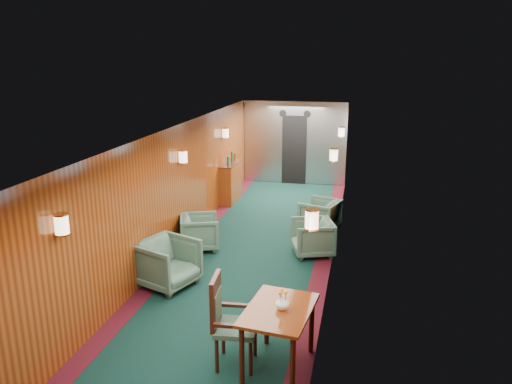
# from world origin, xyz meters

# --- Properties ---
(room) EXTENTS (12.00, 12.10, 2.40)m
(room) POSITION_xyz_m (0.00, 0.00, 1.63)
(room) COLOR black
(room) RESTS_ON ground
(bulkhead) EXTENTS (2.98, 0.17, 2.39)m
(bulkhead) POSITION_xyz_m (0.00, 5.91, 1.18)
(bulkhead) COLOR #B4B6BB
(bulkhead) RESTS_ON ground
(windows_right) EXTENTS (0.02, 8.60, 0.80)m
(windows_right) POSITION_xyz_m (1.49, 0.25, 1.45)
(windows_right) COLOR silver
(windows_right) RESTS_ON ground
(wall_sconces) EXTENTS (2.97, 7.97, 0.25)m
(wall_sconces) POSITION_xyz_m (0.00, 0.57, 1.79)
(wall_sconces) COLOR #FFE6C6
(wall_sconces) RESTS_ON ground
(dining_table) EXTENTS (0.87, 1.15, 0.80)m
(dining_table) POSITION_xyz_m (1.09, -3.10, 0.67)
(dining_table) COLOR maroon
(dining_table) RESTS_ON ground
(side_chair) EXTENTS (0.56, 0.58, 1.16)m
(side_chair) POSITION_xyz_m (0.46, -3.14, 0.63)
(side_chair) COLOR #1A3D2F
(side_chair) RESTS_ON ground
(credenza) EXTENTS (0.35, 1.13, 1.29)m
(credenza) POSITION_xyz_m (-1.34, 3.70, 0.51)
(credenza) COLOR maroon
(credenza) RESTS_ON ground
(flower_vase) EXTENTS (0.21, 0.21, 0.17)m
(flower_vase) POSITION_xyz_m (1.13, -3.11, 0.88)
(flower_vase) COLOR white
(flower_vase) RESTS_ON dining_table
(armchair_left_near) EXTENTS (1.11, 1.09, 0.78)m
(armchair_left_near) POSITION_xyz_m (-1.07, -1.27, 0.39)
(armchair_left_near) COLOR #1A3D2F
(armchair_left_near) RESTS_ON ground
(armchair_left_far) EXTENTS (0.94, 0.93, 0.67)m
(armchair_left_far) POSITION_xyz_m (-1.07, 0.39, 0.34)
(armchair_left_far) COLOR #1A3D2F
(armchair_left_far) RESTS_ON ground
(armchair_right_near) EXTENTS (0.94, 0.92, 0.68)m
(armchair_right_near) POSITION_xyz_m (1.11, 0.55, 0.34)
(armchair_right_near) COLOR #1A3D2F
(armchair_right_near) RESTS_ON ground
(armchair_right_far) EXTENTS (0.96, 0.95, 0.70)m
(armchair_right_far) POSITION_xyz_m (1.13, 1.89, 0.35)
(armchair_right_far) COLOR #1A3D2F
(armchair_right_far) RESTS_ON ground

